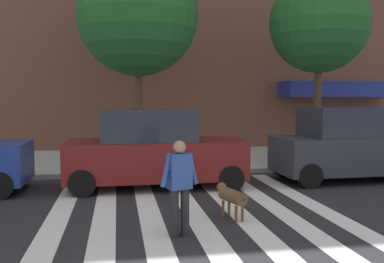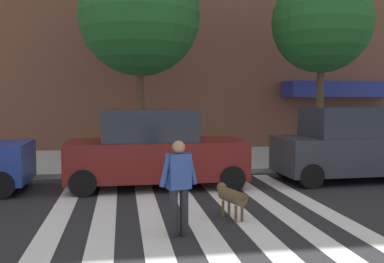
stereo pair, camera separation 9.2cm
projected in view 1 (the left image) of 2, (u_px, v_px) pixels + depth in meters
The scene contains 9 objects.
ground_plane at pixel (226, 239), 7.27m from camera, with size 160.00×160.00×0.00m, color #232326.
sidewalk_far at pixel (166, 160), 16.13m from camera, with size 80.00×6.00×0.15m, color #A4ABA8.
crosswalk_stripes at pixel (212, 239), 7.23m from camera, with size 5.85×11.46×0.01m.
parked_car_behind_first at pixel (153, 150), 11.48m from camera, with size 4.62×2.04×2.05m.
parked_car_third_in_line at pixel (353, 146), 12.44m from camera, with size 4.60×2.04×2.09m.
street_tree_nearest at pixel (138, 15), 14.66m from camera, with size 4.12×4.12×7.06m.
street_tree_middle at pixel (319, 23), 15.40m from camera, with size 3.54×3.54×6.64m.
pedestrian_dog_walker at pixel (180, 183), 7.34m from camera, with size 0.70×0.34×1.64m.
dog_on_leash at pixel (231, 196), 8.47m from camera, with size 0.47×1.06×0.65m.
Camera 1 is at (-1.77, -0.88, 2.35)m, focal length 40.66 mm.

